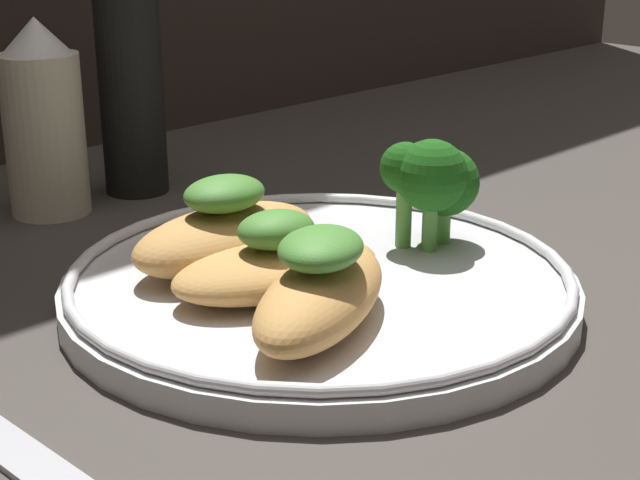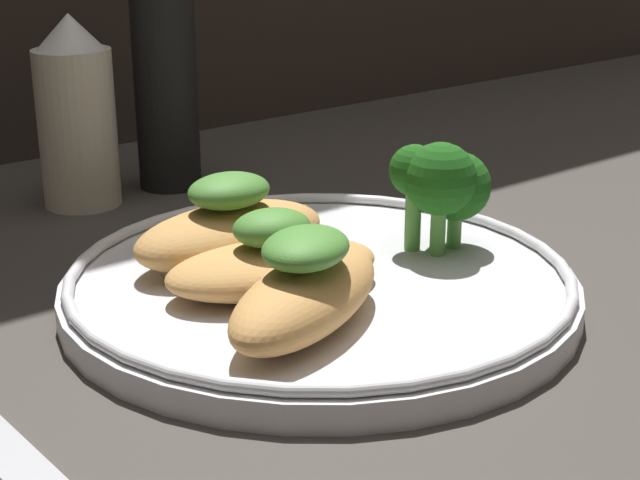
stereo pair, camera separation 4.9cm
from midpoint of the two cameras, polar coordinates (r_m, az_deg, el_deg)
name	(u,v)px [view 2 (the right image)]	position (r cm, az deg, el deg)	size (l,w,h in cm)	color
ground_plane	(320,311)	(50.39, 2.79, -4.22)	(180.00, 180.00, 1.00)	#3D3833
plate	(320,284)	(49.80, 2.81, -2.66)	(26.17, 26.17, 2.00)	silver
grilled_meat_front	(306,290)	(43.21, 2.42, -3.00)	(12.00, 8.84, 4.69)	tan
grilled_meat_middle	(278,266)	(46.98, 0.53, -1.59)	(11.80, 8.32, 4.19)	tan
grilled_meat_back	(230,230)	(50.88, -2.52, 0.57)	(11.08, 6.12, 4.85)	tan
broccoli_bunch	(442,182)	(52.68, 9.79, 3.28)	(5.34, 4.66, 6.17)	#569942
sauce_bottle	(76,116)	(65.44, -11.92, 7.07)	(5.07, 5.07, 12.59)	beige
pepper_grinder	(165,75)	(68.31, -6.96, 9.46)	(4.34, 4.34, 17.26)	black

